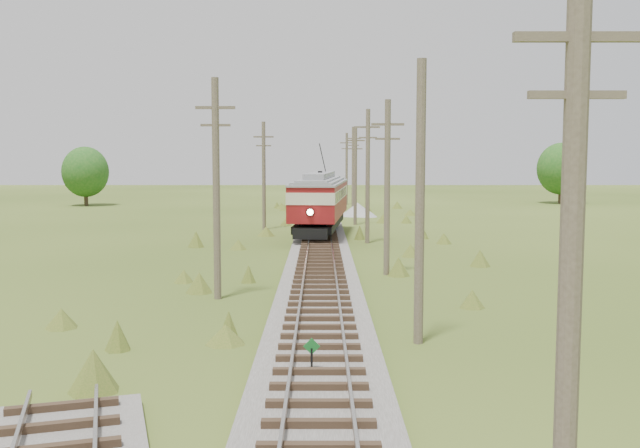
{
  "coord_description": "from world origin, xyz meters",
  "views": [
    {
      "loc": [
        0.04,
        -16.9,
        5.84
      ],
      "look_at": [
        0.0,
        24.1,
        1.95
      ],
      "focal_mm": 40.0,
      "sensor_mm": 36.0,
      "label": 1
    }
  ],
  "objects_px": {
    "streetcar": "(320,198)",
    "gondola": "(320,193)",
    "switch_marker": "(312,354)",
    "gravel_pile": "(359,210)"
  },
  "relations": [
    {
      "from": "switch_marker",
      "to": "gravel_pile",
      "type": "height_order",
      "value": "gravel_pile"
    },
    {
      "from": "switch_marker",
      "to": "streetcar",
      "type": "distance_m",
      "value": 33.28
    },
    {
      "from": "streetcar",
      "to": "gondola",
      "type": "height_order",
      "value": "streetcar"
    },
    {
      "from": "streetcar",
      "to": "gravel_pile",
      "type": "relative_size",
      "value": 3.58
    },
    {
      "from": "switch_marker",
      "to": "gravel_pile",
      "type": "bearing_deg",
      "value": 85.53
    },
    {
      "from": "gondola",
      "to": "switch_marker",
      "type": "bearing_deg",
      "value": -81.64
    },
    {
      "from": "streetcar",
      "to": "gravel_pile",
      "type": "bearing_deg",
      "value": 83.5
    },
    {
      "from": "switch_marker",
      "to": "gondola",
      "type": "bearing_deg",
      "value": 89.81
    },
    {
      "from": "streetcar",
      "to": "switch_marker",
      "type": "bearing_deg",
      "value": -84.97
    },
    {
      "from": "switch_marker",
      "to": "gondola",
      "type": "height_order",
      "value": "gondola"
    }
  ]
}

